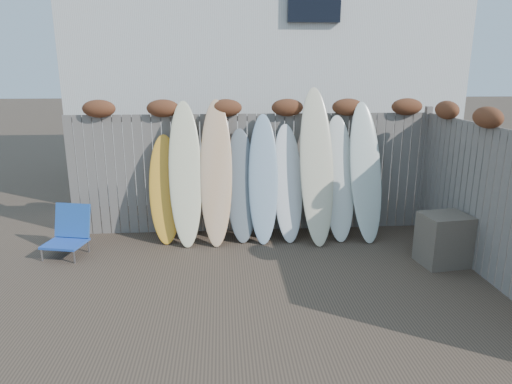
{
  "coord_description": "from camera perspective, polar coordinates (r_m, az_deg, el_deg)",
  "views": [
    {
      "loc": [
        -0.48,
        -5.09,
        2.71
      ],
      "look_at": [
        0.0,
        1.2,
        1.0
      ],
      "focal_mm": 32.0,
      "sensor_mm": 36.0,
      "label": 1
    }
  ],
  "objects": [
    {
      "name": "ground",
      "position": [
        5.78,
        0.92,
        -12.76
      ],
      "size": [
        80.0,
        80.0,
        0.0
      ],
      "primitive_type": "plane",
      "color": "#493A2D"
    },
    {
      "name": "back_fence",
      "position": [
        7.65,
        -0.23,
        3.67
      ],
      "size": [
        6.05,
        0.28,
        2.24
      ],
      "color": "slate",
      "rests_on": "ground"
    },
    {
      "name": "right_fence",
      "position": [
        6.56,
        27.78,
        -0.43
      ],
      "size": [
        0.28,
        4.4,
        2.24
      ],
      "color": "slate",
      "rests_on": "ground"
    },
    {
      "name": "house",
      "position": [
        11.64,
        0.5,
        17.59
      ],
      "size": [
        8.5,
        5.5,
        6.33
      ],
      "color": "silver",
      "rests_on": "ground"
    },
    {
      "name": "beach_chair",
      "position": [
        7.42,
        -22.35,
        -4.64
      ],
      "size": [
        0.67,
        0.7,
        0.74
      ],
      "color": "blue",
      "rests_on": "ground"
    },
    {
      "name": "wooden_crate",
      "position": [
        7.03,
        22.41,
        -5.5
      ],
      "size": [
        0.7,
        0.61,
        0.74
      ],
      "primitive_type": "cube",
      "rotation": [
        0.0,
        0.0,
        0.14
      ],
      "color": "#463C34",
      "rests_on": "ground"
    },
    {
      "name": "lattice_panel",
      "position": [
        7.36,
        24.66,
        -0.72
      ],
      "size": [
        0.09,
        1.16,
        1.74
      ],
      "primitive_type": "cube",
      "rotation": [
        0.0,
        0.0,
        0.04
      ],
      "color": "brown",
      "rests_on": "ground"
    },
    {
      "name": "surfboard_0",
      "position": [
        7.42,
        -11.29,
        0.36
      ],
      "size": [
        0.54,
        0.64,
        1.7
      ],
      "primitive_type": "ellipsoid",
      "rotation": [
        -0.31,
        0.0,
        0.06
      ],
      "color": "gold",
      "rests_on": "ground"
    },
    {
      "name": "surfboard_1",
      "position": [
        7.25,
        -8.83,
        2.28
      ],
      "size": [
        0.56,
        0.81,
        2.23
      ],
      "primitive_type": "ellipsoid",
      "rotation": [
        -0.31,
        0.0,
        0.06
      ],
      "color": "beige",
      "rests_on": "ground"
    },
    {
      "name": "surfboard_2",
      "position": [
        7.22,
        -5.01,
        2.44
      ],
      "size": [
        0.54,
        0.81,
        2.25
      ],
      "primitive_type": "ellipsoid",
      "rotation": [
        -0.31,
        0.0,
        -0.04
      ],
      "color": "#DABD82",
      "rests_on": "ground"
    },
    {
      "name": "surfboard_3",
      "position": [
        7.34,
        -1.86,
        0.83
      ],
      "size": [
        0.53,
        0.66,
        1.79
      ],
      "primitive_type": "ellipsoid",
      "rotation": [
        -0.31,
        0.0,
        0.04
      ],
      "color": "slate",
      "rests_on": "ground"
    },
    {
      "name": "surfboard_4",
      "position": [
        7.29,
        0.91,
        1.66
      ],
      "size": [
        0.52,
        0.74,
        2.02
      ],
      "primitive_type": "ellipsoid",
      "rotation": [
        -0.31,
        0.0,
        -0.06
      ],
      "color": "#95AFC4",
      "rests_on": "ground"
    },
    {
      "name": "surfboard_5",
      "position": [
        7.37,
        3.98,
        1.12
      ],
      "size": [
        0.51,
        0.69,
        1.85
      ],
      "primitive_type": "ellipsoid",
      "rotation": [
        -0.31,
        0.0,
        0.06
      ],
      "color": "white",
      "rests_on": "ground"
    },
    {
      "name": "surfboard_6",
      "position": [
        7.28,
        7.59,
        3.21
      ],
      "size": [
        0.55,
        0.86,
        2.44
      ],
      "primitive_type": "ellipsoid",
      "rotation": [
        -0.31,
        0.0,
        0.03
      ],
      "color": "beige",
      "rests_on": "ground"
    },
    {
      "name": "surfboard_7",
      "position": [
        7.51,
        10.32,
        1.71
      ],
      "size": [
        0.51,
        0.71,
        1.99
      ],
      "primitive_type": "ellipsoid",
      "rotation": [
        -0.31,
        0.0,
        0.0
      ],
      "color": "silver",
      "rests_on": "ground"
    },
    {
      "name": "surfboard_8",
      "position": [
        7.55,
        13.55,
        2.44
      ],
      "size": [
        0.58,
        0.81,
        2.2
      ],
      "primitive_type": "ellipsoid",
      "rotation": [
        -0.31,
        0.0,
        0.08
      ],
      "color": "silver",
      "rests_on": "ground"
    }
  ]
}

